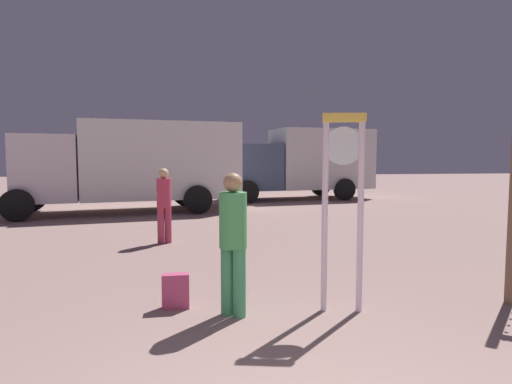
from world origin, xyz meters
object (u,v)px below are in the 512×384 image
Objects in this scene: box_truck_far at (305,161)px; person_distant at (164,202)px; person_near_clock at (233,237)px; backpack at (176,291)px; box_truck_near at (137,163)px; standing_clock at (343,190)px.

person_distant is at bearing -121.87° from box_truck_far.
backpack is (-0.65, 0.36, -0.70)m from person_near_clock.
person_near_clock is 3.93× the size of backpack.
person_near_clock is 0.22× the size of box_truck_near.
person_near_clock is 4.43m from person_distant.
person_near_clock reaches higher than person_distant.
backpack is 0.26× the size of person_distant.
standing_clock is 5.55× the size of backpack.
box_truck_far is at bearing 76.13° from standing_clock.
backpack is at bearing 168.26° from standing_clock.
box_truck_near is 1.14× the size of box_truck_far.
box_truck_far reaches higher than person_distant.
backpack is (-1.91, 0.40, -1.22)m from standing_clock.
standing_clock is 2.30m from backpack.
box_truck_far is at bearing 68.01° from backpack.
person_near_clock is 0.25× the size of box_truck_far.
box_truck_near is (-2.12, 9.79, 0.70)m from person_near_clock.
box_truck_far is (3.26, 13.21, 0.18)m from standing_clock.
box_truck_far is (4.52, 13.17, 0.70)m from person_near_clock.
box_truck_near is at bearing 108.99° from standing_clock.
backpack is 4.03m from person_distant.
person_near_clock is 1.02m from backpack.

